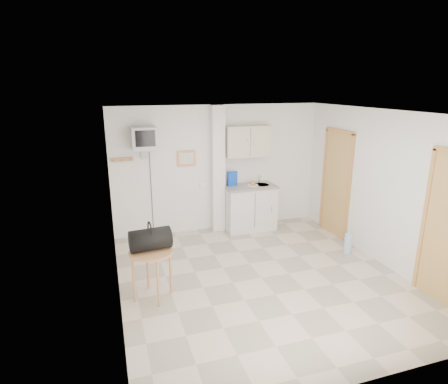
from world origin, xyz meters
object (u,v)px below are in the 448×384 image
object	(u,v)px
water_bottle	(348,243)
duffel_bag	(150,239)
round_table	(152,257)
crt_television	(144,139)

from	to	relation	value
water_bottle	duffel_bag	bearing A→B (deg)	-174.01
duffel_bag	water_bottle	world-z (taller)	duffel_bag
duffel_bag	water_bottle	bearing A→B (deg)	0.32
round_table	crt_television	bearing A→B (deg)	84.43
round_table	water_bottle	world-z (taller)	round_table
round_table	duffel_bag	bearing A→B (deg)	88.34
crt_television	round_table	distance (m)	2.46
round_table	duffel_bag	distance (m)	0.26
crt_television	water_bottle	distance (m)	4.05
round_table	duffel_bag	size ratio (longest dim) A/B	1.23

